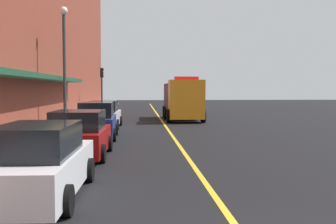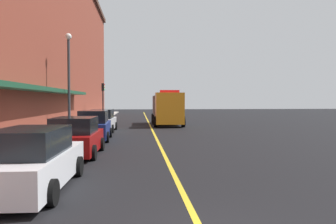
{
  "view_description": "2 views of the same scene",
  "coord_description": "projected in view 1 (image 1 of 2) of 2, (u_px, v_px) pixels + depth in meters",
  "views": [
    {
      "loc": [
        -1.76,
        -5.56,
        2.52
      ],
      "look_at": [
        -0.29,
        14.89,
        1.32
      ],
      "focal_mm": 43.46,
      "sensor_mm": 36.0,
      "label": 1
    },
    {
      "loc": [
        -1.18,
        -5.24,
        2.47
      ],
      "look_at": [
        0.82,
        16.2,
        1.67
      ],
      "focal_mm": 34.6,
      "sensor_mm": 36.0,
      "label": 2
    }
  ],
  "objects": [
    {
      "name": "parked_car_1",
      "position": [
        79.0,
        135.0,
        14.81
      ],
      "size": [
        2.21,
        4.16,
        1.71
      ],
      "rotation": [
        0.0,
        0.0,
        1.55
      ],
      "color": "maroon",
      "rests_on": "ground"
    },
    {
      "name": "parked_car_2",
      "position": [
        97.0,
        122.0,
        20.32
      ],
      "size": [
        2.04,
        4.31,
        1.83
      ],
      "rotation": [
        0.0,
        0.0,
        1.59
      ],
      "color": "navy",
      "rests_on": "ground"
    },
    {
      "name": "lane_center_stripe",
      "position": [
        162.0,
        122.0,
        30.7
      ],
      "size": [
        0.16,
        70.0,
        0.01
      ],
      "primitive_type": "cube",
      "color": "gold",
      "rests_on": "ground"
    },
    {
      "name": "utility_truck",
      "position": [
        182.0,
        100.0,
        32.26
      ],
      "size": [
        2.84,
        7.53,
        3.36
      ],
      "rotation": [
        0.0,
        0.0,
        -1.57
      ],
      "color": "orange",
      "rests_on": "ground"
    },
    {
      "name": "parked_car_0",
      "position": [
        40.0,
        163.0,
        9.31
      ],
      "size": [
        2.09,
        4.86,
        1.71
      ],
      "rotation": [
        0.0,
        0.0,
        1.55
      ],
      "color": "silver",
      "rests_on": "ground"
    },
    {
      "name": "parked_car_3",
      "position": [
        105.0,
        115.0,
        25.86
      ],
      "size": [
        2.05,
        4.58,
        1.74
      ],
      "rotation": [
        0.0,
        0.0,
        1.54
      ],
      "color": "silver",
      "rests_on": "ground"
    },
    {
      "name": "sidewalk_left",
      "position": [
        79.0,
        121.0,
        30.26
      ],
      "size": [
        2.4,
        70.0,
        0.15
      ],
      "primitive_type": "cube",
      "color": "#ADA8A0",
      "rests_on": "ground"
    },
    {
      "name": "ground_plane",
      "position": [
        162.0,
        122.0,
        30.7
      ],
      "size": [
        112.0,
        112.0,
        0.0
      ],
      "primitive_type": "plane",
      "color": "black"
    },
    {
      "name": "traffic_light_near",
      "position": [
        102.0,
        82.0,
        38.83
      ],
      "size": [
        0.38,
        0.36,
        4.3
      ],
      "color": "#232326",
      "rests_on": "sidewalk_left"
    },
    {
      "name": "street_lamp_left",
      "position": [
        64.0,
        55.0,
        22.9
      ],
      "size": [
        0.44,
        0.44,
        6.94
      ],
      "color": "#33383D",
      "rests_on": "sidewalk_left"
    }
  ]
}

